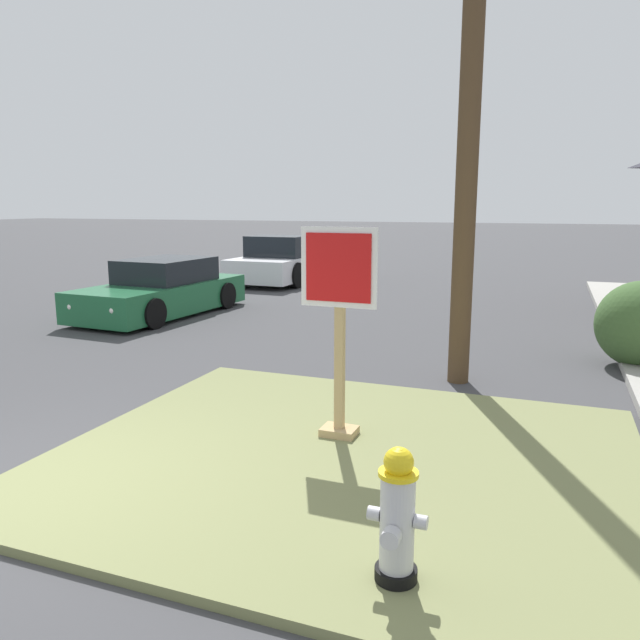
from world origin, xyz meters
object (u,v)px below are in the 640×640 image
object	(u,v)px
manhole_cover	(209,396)
pickup_truck_white	(287,262)
stop_sign	(339,335)
fire_hydrant	(397,519)
parked_sedan_green	(162,291)

from	to	relation	value
manhole_cover	pickup_truck_white	world-z (taller)	pickup_truck_white
stop_sign	pickup_truck_white	xyz separation A→B (m)	(-6.00, 12.22, -0.54)
fire_hydrant	manhole_cover	world-z (taller)	fire_hydrant
stop_sign	manhole_cover	bearing A→B (deg)	157.11
fire_hydrant	pickup_truck_white	bearing A→B (deg)	116.36
manhole_cover	parked_sedan_green	size ratio (longest dim) A/B	0.16
fire_hydrant	stop_sign	distance (m)	2.56
fire_hydrant	pickup_truck_white	world-z (taller)	pickup_truck_white
pickup_truck_white	fire_hydrant	bearing A→B (deg)	-63.64
fire_hydrant	stop_sign	size ratio (longest dim) A/B	0.42
stop_sign	fire_hydrant	bearing A→B (deg)	-62.45
stop_sign	pickup_truck_white	distance (m)	13.62
stop_sign	manhole_cover	size ratio (longest dim) A/B	3.07
fire_hydrant	manhole_cover	xyz separation A→B (m)	(-3.22, 3.08, -0.49)
stop_sign	manhole_cover	world-z (taller)	stop_sign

